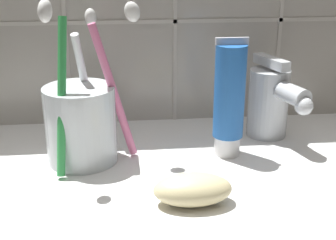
# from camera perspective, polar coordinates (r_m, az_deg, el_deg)

# --- Properties ---
(sink_counter) EXTENTS (0.58, 0.40, 0.02)m
(sink_counter) POSITION_cam_1_polar(r_m,az_deg,el_deg) (0.50, 1.60, -8.78)
(sink_counter) COLOR white
(sink_counter) RESTS_ON ground
(toothbrush_cup) EXTENTS (0.11, 0.13, 0.19)m
(toothbrush_cup) POSITION_cam_1_polar(r_m,az_deg,el_deg) (0.54, -10.49, -0.04)
(toothbrush_cup) COLOR silver
(toothbrush_cup) RESTS_ON sink_counter
(toothpaste_tube) EXTENTS (0.04, 0.04, 0.14)m
(toothpaste_tube) POSITION_cam_1_polar(r_m,az_deg,el_deg) (0.54, 7.47, 2.58)
(toothpaste_tube) COLOR white
(toothpaste_tube) RESTS_ON sink_counter
(sink_faucet) EXTENTS (0.06, 0.11, 0.10)m
(sink_faucet) POSITION_cam_1_polar(r_m,az_deg,el_deg) (0.61, 12.49, 2.37)
(sink_faucet) COLOR silver
(sink_faucet) RESTS_ON sink_counter
(soap_bar) EXTENTS (0.08, 0.04, 0.03)m
(soap_bar) POSITION_cam_1_polar(r_m,az_deg,el_deg) (0.46, 3.03, -8.44)
(soap_bar) COLOR beige
(soap_bar) RESTS_ON sink_counter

